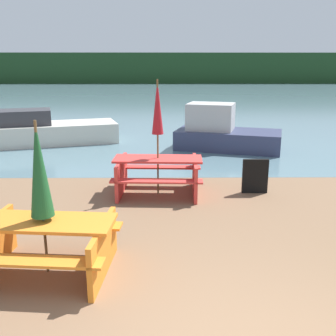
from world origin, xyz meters
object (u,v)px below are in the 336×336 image
object	(u,v)px
picnic_table_red	(158,172)
umbrella_crimson	(158,108)
boat_second	(41,131)
picnic_table_orange	(45,240)
boat	(223,133)
signboard	(255,176)
umbrella_darkgreen	(39,170)

from	to	relation	value
picnic_table_red	umbrella_crimson	bearing A→B (deg)	0.00
boat_second	umbrella_crimson	bearing A→B (deg)	-69.60
picnic_table_orange	boat	size ratio (longest dim) A/B	0.54
boat_second	signboard	distance (m)	8.27
umbrella_darkgreen	boat_second	xyz separation A→B (m)	(-2.70, 8.72, -0.97)
umbrella_darkgreen	umbrella_crimson	xyz separation A→B (m)	(1.45, 3.29, 0.41)
umbrella_crimson	boat_second	world-z (taller)	umbrella_crimson
picnic_table_orange	boat_second	xyz separation A→B (m)	(-2.70, 8.72, -0.00)
picnic_table_orange	picnic_table_red	size ratio (longest dim) A/B	1.01
umbrella_darkgreen	boat_second	size ratio (longest dim) A/B	0.41
picnic_table_red	boat	xyz separation A→B (m)	(2.05, 4.54, 0.05)
picnic_table_orange	umbrella_darkgreen	xyz separation A→B (m)	(0.00, -0.00, 0.97)
picnic_table_orange	umbrella_darkgreen	bearing A→B (deg)	-90.00
picnic_table_red	umbrella_darkgreen	xyz separation A→B (m)	(-1.45, -3.29, 0.95)
boat	signboard	world-z (taller)	boat
picnic_table_orange	umbrella_crimson	bearing A→B (deg)	66.22
umbrella_darkgreen	signboard	xyz separation A→B (m)	(3.55, 3.31, -1.05)
boat	boat_second	bearing A→B (deg)	-171.84
umbrella_crimson	boat_second	size ratio (longest dim) A/B	0.48
picnic_table_orange	boat_second	world-z (taller)	boat_second
picnic_table_red	boat	world-z (taller)	boat
boat	boat_second	distance (m)	6.26
umbrella_darkgreen	picnic_table_red	bearing A→B (deg)	66.22
picnic_table_orange	umbrella_darkgreen	distance (m)	0.97
boat_second	boat	bearing A→B (deg)	-25.13
picnic_table_red	signboard	distance (m)	2.10
signboard	umbrella_crimson	bearing A→B (deg)	-179.48
picnic_table_red	signboard	bearing A→B (deg)	0.52
picnic_table_red	umbrella_darkgreen	bearing A→B (deg)	-113.78
boat_second	umbrella_darkgreen	bearing A→B (deg)	-89.74
picnic_table_red	boat_second	distance (m)	6.84
picnic_table_red	signboard	world-z (taller)	picnic_table_red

